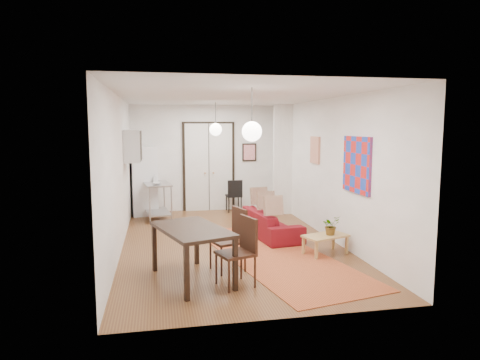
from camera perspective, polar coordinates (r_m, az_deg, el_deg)
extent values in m
plane|color=brown|center=(8.69, -1.36, -8.35)|extent=(7.00, 7.00, 0.00)
cube|color=silver|center=(8.40, -1.42, 11.09)|extent=(4.20, 7.00, 0.02)
cube|color=white|center=(11.87, -4.22, 2.92)|extent=(4.20, 0.02, 2.90)
cube|color=white|center=(5.04, 5.28, -2.89)|extent=(4.20, 0.02, 2.90)
cube|color=white|center=(8.33, -15.78, 0.86)|extent=(0.02, 7.00, 2.90)
cube|color=white|center=(9.01, 11.90, 1.44)|extent=(0.02, 7.00, 2.90)
cube|color=silver|center=(11.85, -4.18, 1.70)|extent=(1.44, 0.06, 2.50)
cube|color=white|center=(11.32, 5.71, 2.70)|extent=(0.50, 0.10, 2.90)
cube|color=silver|center=(9.78, -14.10, 4.46)|extent=(0.35, 1.00, 0.70)
cube|color=red|center=(7.85, 15.30, 1.97)|extent=(0.05, 1.00, 1.00)
cube|color=beige|center=(9.72, 9.98, 3.96)|extent=(0.05, 0.50, 0.60)
cube|color=red|center=(12.02, 1.25, 3.71)|extent=(0.40, 0.03, 0.50)
cube|color=#996040|center=(10.29, -14.80, 4.84)|extent=(0.03, 0.44, 0.54)
sphere|color=white|center=(10.35, -3.27, 6.74)|extent=(0.30, 0.30, 0.30)
cylinder|color=black|center=(10.36, -3.28, 8.95)|extent=(0.01, 0.01, 0.50)
sphere|color=white|center=(6.41, 1.59, 6.48)|extent=(0.30, 0.30, 0.30)
cylinder|color=black|center=(6.42, 1.60, 10.06)|extent=(0.01, 0.01, 0.50)
cube|color=#BE572F|center=(7.90, 4.69, -9.94)|extent=(2.55, 4.71, 0.01)
imported|color=maroon|center=(9.16, 4.03, -5.76)|extent=(1.00, 1.99, 0.56)
cube|color=tan|center=(8.01, 11.32, -7.32)|extent=(0.91, 0.68, 0.04)
cube|color=tan|center=(7.77, 9.32, -9.10)|extent=(0.06, 0.06, 0.32)
cube|color=tan|center=(8.04, 14.16, -8.67)|extent=(0.06, 0.06, 0.32)
cube|color=tan|center=(8.10, 8.44, -8.42)|extent=(0.06, 0.06, 0.32)
cube|color=tan|center=(8.36, 13.12, -8.04)|extent=(0.06, 0.06, 0.32)
imported|color=#2E5B29|center=(8.01, 12.02, -5.94)|extent=(0.36, 0.39, 0.35)
cube|color=#A3A5A7|center=(10.92, -11.02, -0.48)|extent=(0.76, 1.27, 0.04)
cube|color=#A3A5A7|center=(11.04, -10.93, -4.17)|extent=(0.71, 1.22, 0.03)
cylinder|color=#A3A5A7|center=(10.44, -12.38, -3.36)|extent=(0.04, 0.04, 0.90)
cylinder|color=#A3A5A7|center=(10.44, -9.54, -3.29)|extent=(0.04, 0.04, 0.90)
cylinder|color=#A3A5A7|center=(11.54, -12.25, -2.36)|extent=(0.04, 0.04, 0.90)
cylinder|color=#A3A5A7|center=(11.54, -9.68, -2.30)|extent=(0.04, 0.04, 0.90)
imported|color=silver|center=(10.62, -11.02, -0.45)|extent=(0.25, 0.25, 0.05)
imported|color=teal|center=(11.16, -11.29, 0.26)|extent=(0.10, 0.10, 0.19)
cube|color=silver|center=(11.50, -12.67, -0.09)|extent=(0.72, 0.72, 1.81)
cube|color=black|center=(6.49, -6.44, -6.57)|extent=(1.26, 1.66, 0.05)
cube|color=black|center=(5.93, -9.47, -12.09)|extent=(0.08, 0.08, 0.76)
cube|color=black|center=(5.99, -2.25, -11.80)|extent=(0.08, 0.08, 0.76)
cube|color=black|center=(7.24, -9.78, -8.54)|extent=(0.08, 0.08, 0.76)
cube|color=black|center=(7.29, -3.91, -8.34)|extent=(0.08, 0.08, 0.76)
cube|color=#361C11|center=(6.97, -1.67, -8.15)|extent=(0.61, 0.59, 0.04)
cube|color=#361C11|center=(7.12, -1.97, -5.56)|extent=(0.18, 0.45, 0.51)
cylinder|color=#361C11|center=(6.81, -3.07, -10.65)|extent=(0.03, 0.03, 0.48)
cylinder|color=#361C11|center=(6.88, 0.32, -10.47)|extent=(0.03, 0.03, 0.48)
cylinder|color=#361C11|center=(7.21, -3.54, -9.63)|extent=(0.03, 0.03, 0.48)
cylinder|color=#361C11|center=(7.27, -0.35, -9.48)|extent=(0.03, 0.03, 0.48)
cube|color=#361C11|center=(6.31, -0.62, -9.80)|extent=(0.61, 0.59, 0.04)
cube|color=#361C11|center=(6.45, -0.98, -6.91)|extent=(0.18, 0.45, 0.51)
cylinder|color=#361C11|center=(6.16, -2.15, -12.62)|extent=(0.03, 0.03, 0.48)
cylinder|color=#361C11|center=(6.23, 1.61, -12.39)|extent=(0.03, 0.03, 0.48)
cylinder|color=#361C11|center=(6.55, -2.73, -11.38)|extent=(0.03, 0.03, 0.48)
cylinder|color=#361C11|center=(6.62, 0.79, -11.18)|extent=(0.03, 0.03, 0.48)
cube|color=black|center=(11.74, -0.84, -2.11)|extent=(0.42, 0.42, 0.04)
cube|color=black|center=(11.88, -1.00, -0.85)|extent=(0.40, 0.06, 0.43)
cylinder|color=black|center=(11.59, -1.53, -3.32)|extent=(0.03, 0.03, 0.43)
cylinder|color=black|center=(11.65, 0.14, -3.27)|extent=(0.03, 0.03, 0.43)
cylinder|color=black|center=(11.92, -1.80, -3.03)|extent=(0.03, 0.03, 0.43)
cylinder|color=black|center=(11.98, -0.18, -2.97)|extent=(0.03, 0.03, 0.43)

